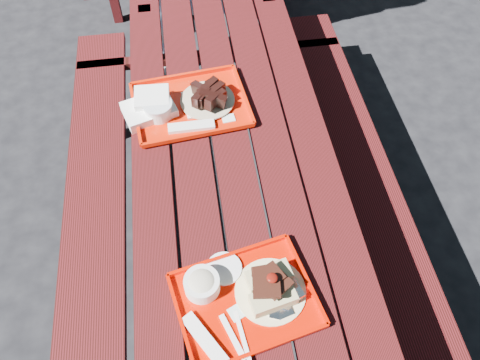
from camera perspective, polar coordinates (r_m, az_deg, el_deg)
The scene contains 5 objects.
ground at distance 2.34m, azimuth -0.53°, elevation -8.73°, with size 60.00×60.00×0.00m, color black.
picnic_table_near at distance 1.85m, azimuth -0.67°, elevation -0.92°, with size 1.41×2.40×0.75m.
near_tray at distance 1.41m, azimuth 0.36°, elevation -13.50°, with size 0.45×0.39×0.13m.
far_tray at distance 1.86m, azimuth -6.24°, elevation 9.09°, with size 0.47×0.39×0.07m.
white_cloth at distance 1.86m, azimuth -10.91°, elevation 8.77°, with size 0.23×0.19×0.08m.
Camera 1 is at (-0.13, -1.04, 2.09)m, focal length 35.00 mm.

